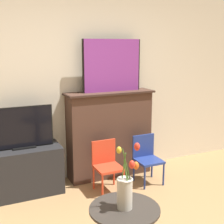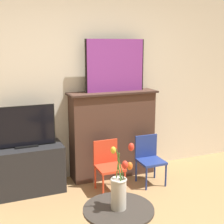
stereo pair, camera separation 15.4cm
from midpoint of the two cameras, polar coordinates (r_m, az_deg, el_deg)
The scene contains 8 objects.
wall_back at distance 4.20m, azimuth -6.57°, elevation 5.76°, with size 8.00×0.06×2.70m.
fireplace_mantel at distance 4.34m, azimuth 1.11°, elevation -3.89°, with size 1.23×0.35×1.19m.
painting at distance 4.20m, azimuth 1.67°, elevation 8.48°, with size 0.84×0.03×0.70m.
tv_stand at distance 4.07m, azimuth -14.07°, elevation -10.11°, with size 0.87×0.44×0.59m.
tv_monitor at distance 3.90m, azimuth -14.49°, elevation -2.69°, with size 0.72×0.12×0.51m.
chair_red at distance 3.97m, azimuth 0.41°, elevation -9.28°, with size 0.32×0.32×0.63m.
chair_blue at distance 4.22m, azimuth 7.84°, elevation -8.11°, with size 0.32×0.32×0.63m.
vase_tulips at distance 2.52m, azimuth 3.17°, elevation -13.86°, with size 0.20×0.22×0.52m.
Camera 2 is at (-1.05, -1.92, 1.81)m, focal length 50.00 mm.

